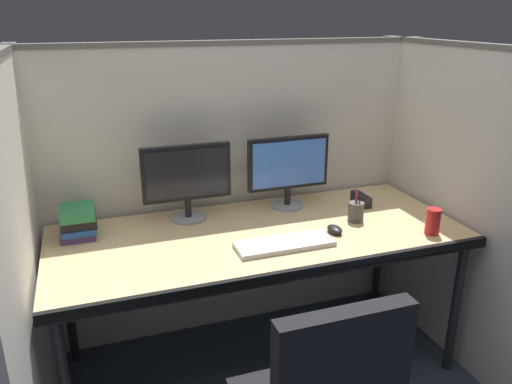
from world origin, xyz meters
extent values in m
cube|color=beige|center=(0.00, 0.74, 0.78)|extent=(2.20, 0.05, 1.55)
cube|color=#605B56|center=(0.00, 0.74, 1.56)|extent=(2.21, 0.06, 0.02)
cube|color=beige|center=(-0.99, 0.20, 0.78)|extent=(0.05, 1.40, 1.55)
cube|color=beige|center=(0.99, 0.20, 0.78)|extent=(0.05, 1.40, 1.55)
cube|color=#605B56|center=(0.99, 0.20, 1.56)|extent=(0.06, 1.41, 0.02)
cube|color=tan|center=(0.00, 0.30, 0.72)|extent=(1.90, 0.80, 0.04)
cube|color=black|center=(0.00, -0.09, 0.72)|extent=(1.90, 0.02, 0.05)
cylinder|color=black|center=(0.89, -0.04, 0.35)|extent=(0.04, 0.04, 0.70)
cylinder|color=black|center=(-0.89, 0.64, 0.35)|extent=(0.04, 0.04, 0.70)
cylinder|color=black|center=(0.89, 0.64, 0.35)|extent=(0.04, 0.04, 0.70)
cylinder|color=gray|center=(-0.28, 0.56, 0.75)|extent=(0.17, 0.17, 0.01)
cylinder|color=black|center=(-0.28, 0.56, 0.80)|extent=(0.03, 0.03, 0.09)
cube|color=black|center=(-0.28, 0.56, 0.98)|extent=(0.43, 0.03, 0.27)
cube|color=black|center=(-0.28, 0.54, 0.98)|extent=(0.39, 0.01, 0.23)
cylinder|color=gray|center=(0.25, 0.56, 0.75)|extent=(0.17, 0.17, 0.01)
cylinder|color=black|center=(0.25, 0.56, 0.80)|extent=(0.03, 0.03, 0.09)
cube|color=black|center=(0.25, 0.56, 0.98)|extent=(0.43, 0.03, 0.27)
cube|color=#3F72D8|center=(0.25, 0.54, 0.98)|extent=(0.39, 0.01, 0.23)
cube|color=silver|center=(0.05, 0.12, 0.75)|extent=(0.43, 0.15, 0.02)
ellipsoid|color=black|center=(0.32, 0.18, 0.76)|extent=(0.06, 0.10, 0.03)
cylinder|color=#59595B|center=(0.32, 0.19, 0.77)|extent=(0.01, 0.01, 0.01)
cylinder|color=red|center=(0.74, 0.02, 0.80)|extent=(0.07, 0.07, 0.12)
cube|color=#4C3366|center=(-0.80, 0.55, 0.76)|extent=(0.15, 0.21, 0.03)
cube|color=#1E478C|center=(-0.79, 0.53, 0.78)|extent=(0.15, 0.21, 0.03)
cube|color=black|center=(-0.79, 0.54, 0.82)|extent=(0.15, 0.21, 0.04)
cube|color=#26723F|center=(-0.79, 0.54, 0.85)|extent=(0.15, 0.21, 0.03)
cube|color=black|center=(0.63, 0.46, 0.77)|extent=(0.04, 0.15, 0.06)
cylinder|color=#4C4742|center=(0.49, 0.27, 0.79)|extent=(0.08, 0.08, 0.09)
cylinder|color=red|center=(0.48, 0.27, 0.82)|extent=(0.01, 0.01, 0.15)
cylinder|color=#263FB2|center=(0.49, 0.28, 0.82)|extent=(0.01, 0.01, 0.15)
cylinder|color=black|center=(0.50, 0.26, 0.82)|extent=(0.01, 0.01, 0.15)
camera|label=1|loc=(-0.71, -1.70, 1.70)|focal=35.20mm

